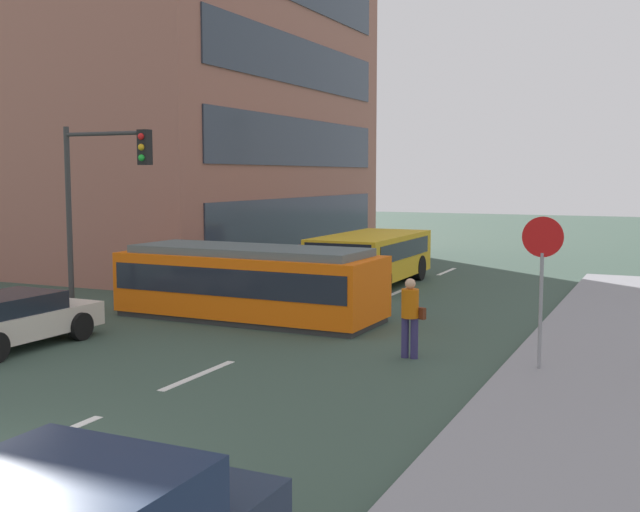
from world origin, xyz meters
The scene contains 13 objects.
ground_plane centered at (0.00, 10.00, 0.00)m, with size 120.00×120.00×0.00m, color #364B3F.
sidewalk_curb_right centered at (6.80, 6.00, 0.07)m, with size 3.20×36.00×0.14m, color gray.
lane_stripe_1 centered at (0.00, 2.00, 0.01)m, with size 0.16×2.40×0.01m, color silver.
lane_stripe_2 centered at (0.00, 6.00, 0.01)m, with size 0.16×2.40×0.01m, color silver.
lane_stripe_3 centered at (0.00, 17.51, 0.01)m, with size 0.16×2.40×0.01m, color silver.
lane_stripe_4 centered at (0.00, 23.51, 0.01)m, with size 0.16×2.40×0.01m, color silver.
corner_building centered at (-14.25, 22.71, 8.00)m, with size 16.71×17.33×16.00m.
streetcar_tram centered at (-2.03, 11.51, 0.99)m, with size 7.09×2.70×1.92m.
city_bus centered at (-1.39, 18.78, 1.02)m, with size 2.57×5.95×1.75m.
pedestrian_crossing centered at (3.21, 9.03, 0.94)m, with size 0.51×0.36×1.67m.
parked_sedan_mid centered at (-5.14, 6.31, 0.62)m, with size 2.01×4.13×1.19m.
stop_sign centered at (5.88, 8.69, 2.19)m, with size 0.76×0.07×2.88m.
traffic_light_mast centered at (-4.89, 9.11, 3.49)m, with size 2.62×0.33×5.00m.
Camera 1 is at (8.11, -6.15, 3.79)m, focal length 43.63 mm.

